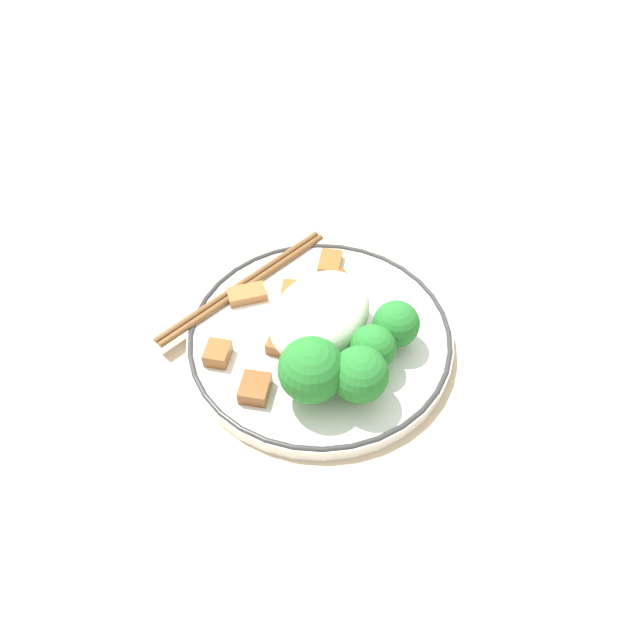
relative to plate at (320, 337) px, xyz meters
The scene contains 15 objects.
ground_plane 0.01m from the plate, ahead, with size 3.00×3.00×0.00m, color #C6B28E.
plate is the anchor object (origin of this frame).
rice_mound 0.03m from the plate, 118.95° to the right, with size 0.11×0.08×0.05m.
broccoli_back_left 0.08m from the plate, 26.80° to the left, with size 0.06×0.06×0.06m.
broccoli_back_center 0.08m from the plate, 57.91° to the left, with size 0.05×0.05×0.06m.
broccoli_back_right 0.07m from the plate, 83.76° to the left, with size 0.04×0.04×0.05m.
broccoli_mid_left 0.07m from the plate, 114.35° to the left, with size 0.04×0.04×0.05m.
meat_near_front 0.08m from the plate, 89.45° to the right, with size 0.04×0.04×0.01m.
meat_near_left 0.05m from the plate, 120.07° to the right, with size 0.04×0.04×0.01m.
meat_near_right 0.04m from the plate, 40.48° to the right, with size 0.04×0.03×0.01m.
meat_near_back 0.07m from the plate, 165.35° to the right, with size 0.03×0.03×0.01m.
meat_on_rice_edge 0.10m from the plate, 40.18° to the right, with size 0.03×0.03×0.01m.
meat_mid_left 0.09m from the plate, ahead, with size 0.04×0.03×0.01m.
meat_mid_right 0.09m from the plate, 153.63° to the right, with size 0.04×0.03×0.01m.
chopsticks 0.10m from the plate, 95.81° to the right, with size 0.20×0.06×0.01m.
Camera 1 is at (0.31, 0.20, 0.46)m, focal length 35.00 mm.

